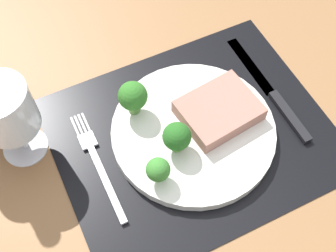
{
  "coord_description": "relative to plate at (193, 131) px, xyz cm",
  "views": [
    {
      "loc": [
        -18.13,
        -28.72,
        58.67
      ],
      "look_at": [
        -3.22,
        2.08,
        1.9
      ],
      "focal_mm": 47.31,
      "sensor_mm": 36.0,
      "label": 1
    }
  ],
  "objects": [
    {
      "name": "knife",
      "position": [
        14.9,
        0.53,
        -0.5
      ],
      "size": [
        1.8,
        23.0,
        0.8
      ],
      "rotation": [
        0.0,
        0.0,
        -0.04
      ],
      "color": "black",
      "rests_on": "placemat"
    },
    {
      "name": "broccoli_near_steak",
      "position": [
        -8.16,
        -5.03,
        3.49
      ],
      "size": [
        3.4,
        3.4,
        4.49
      ],
      "color": "#6B994C",
      "rests_on": "plate"
    },
    {
      "name": "steak",
      "position": [
        4.51,
        0.56,
        2.06
      ],
      "size": [
        12.19,
        10.26,
        2.52
      ],
      "primitive_type": "cube",
      "rotation": [
        0.0,
        0.0,
        0.12
      ],
      "color": "#9E6B5B",
      "rests_on": "plate"
    },
    {
      "name": "broccoli_center",
      "position": [
        -6.62,
        6.89,
        4.4
      ],
      "size": [
        4.42,
        4.42,
        6.0
      ],
      "color": "#5B8942",
      "rests_on": "plate"
    },
    {
      "name": "broccoli_near_fork",
      "position": [
        -3.7,
        -1.74,
        3.88
      ],
      "size": [
        4.13,
        4.13,
        5.28
      ],
      "color": "#5B8942",
      "rests_on": "plate"
    },
    {
      "name": "ground_plane",
      "position": [
        0.0,
        0.0,
        -2.6
      ],
      "size": [
        140.0,
        110.0,
        3.0
      ],
      "primitive_type": "cube",
      "color": "brown"
    },
    {
      "name": "fork",
      "position": [
        -14.88,
        1.42,
        -0.55
      ],
      "size": [
        2.4,
        19.2,
        0.5
      ],
      "rotation": [
        0.0,
        0.0,
        -0.05
      ],
      "color": "silver",
      "rests_on": "placemat"
    },
    {
      "name": "plate",
      "position": [
        0.0,
        0.0,
        0.0
      ],
      "size": [
        24.72,
        24.72,
        1.6
      ],
      "primitive_type": "cylinder",
      "color": "silver",
      "rests_on": "placemat"
    },
    {
      "name": "wine_glass",
      "position": [
        -23.61,
        9.09,
        8.47
      ],
      "size": [
        7.95,
        7.95,
        14.16
      ],
      "color": "silver",
      "rests_on": "ground_plane"
    },
    {
      "name": "placemat",
      "position": [
        0.0,
        0.0,
        -0.95
      ],
      "size": [
        40.97,
        33.53,
        0.3
      ],
      "primitive_type": "cube",
      "color": "black",
      "rests_on": "ground_plane"
    }
  ]
}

